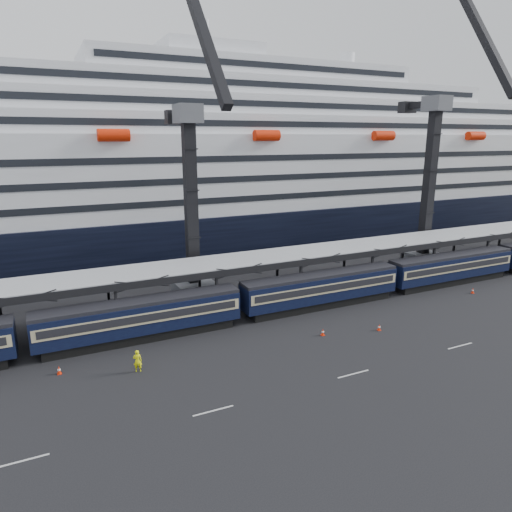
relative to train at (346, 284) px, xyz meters
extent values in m
plane|color=black|center=(4.65, -10.00, -2.20)|extent=(260.00, 260.00, 0.00)
cube|color=beige|center=(-33.35, -14.00, -2.19)|extent=(3.00, 0.15, 0.02)
cube|color=beige|center=(-21.35, -14.00, -2.19)|extent=(3.00, 0.15, 0.02)
cube|color=beige|center=(-9.35, -14.00, -2.19)|extent=(3.00, 0.15, 0.02)
cube|color=beige|center=(2.65, -14.00, -2.19)|extent=(3.00, 0.15, 0.02)
cube|color=black|center=(-23.35, 0.00, -1.75)|extent=(17.48, 2.40, 0.90)
cube|color=black|center=(-23.35, 0.00, 0.05)|extent=(19.00, 2.80, 2.70)
cube|color=#BDB286|center=(-23.35, 0.00, 0.35)|extent=(18.62, 2.92, 1.05)
cube|color=black|center=(-23.35, 0.00, 0.40)|extent=(17.86, 2.98, 0.70)
cube|color=black|center=(-23.35, 0.00, 1.55)|extent=(19.00, 2.50, 0.35)
cube|color=black|center=(-3.35, 0.00, -1.75)|extent=(17.48, 2.40, 0.90)
cube|color=black|center=(-3.35, 0.00, 0.05)|extent=(19.00, 2.80, 2.70)
cube|color=#BDB286|center=(-3.35, 0.00, 0.35)|extent=(18.62, 2.92, 1.05)
cube|color=black|center=(-3.35, 0.00, 0.40)|extent=(17.86, 2.98, 0.70)
cube|color=black|center=(-3.35, 0.00, 1.55)|extent=(19.00, 2.50, 0.35)
cube|color=black|center=(16.65, 0.00, -1.75)|extent=(17.48, 2.40, 0.90)
cube|color=black|center=(16.65, 0.00, 0.05)|extent=(19.00, 2.80, 2.70)
cube|color=#BDB286|center=(16.65, 0.00, 0.35)|extent=(18.62, 2.92, 1.05)
cube|color=black|center=(16.65, 0.00, 0.40)|extent=(17.86, 2.98, 0.70)
cube|color=black|center=(16.65, 0.00, 1.55)|extent=(19.00, 2.50, 0.35)
cube|color=#93979B|center=(4.65, 4.00, 3.20)|extent=(130.00, 6.00, 0.25)
cube|color=black|center=(4.65, 1.00, 2.90)|extent=(130.00, 0.25, 0.70)
cube|color=black|center=(4.65, 7.00, 2.90)|extent=(130.00, 0.25, 0.70)
cube|color=black|center=(-35.35, 6.80, 0.50)|extent=(0.25, 0.25, 5.40)
cube|color=black|center=(-25.35, 1.20, 0.50)|extent=(0.25, 0.25, 5.40)
cube|color=black|center=(-25.35, 6.80, 0.50)|extent=(0.25, 0.25, 5.40)
cube|color=black|center=(-15.35, 1.20, 0.50)|extent=(0.25, 0.25, 5.40)
cube|color=black|center=(-15.35, 6.80, 0.50)|extent=(0.25, 0.25, 5.40)
cube|color=black|center=(-5.35, 1.20, 0.50)|extent=(0.25, 0.25, 5.40)
cube|color=black|center=(-5.35, 6.80, 0.50)|extent=(0.25, 0.25, 5.40)
cube|color=black|center=(4.65, 1.20, 0.50)|extent=(0.25, 0.25, 5.40)
cube|color=black|center=(4.65, 6.80, 0.50)|extent=(0.25, 0.25, 5.40)
cube|color=black|center=(14.65, 1.20, 0.50)|extent=(0.25, 0.25, 5.40)
cube|color=black|center=(14.65, 6.80, 0.50)|extent=(0.25, 0.25, 5.40)
cube|color=black|center=(24.65, 1.20, 0.50)|extent=(0.25, 0.25, 5.40)
cube|color=black|center=(24.65, 6.80, 0.50)|extent=(0.25, 0.25, 5.40)
cube|color=black|center=(34.65, 6.80, 0.50)|extent=(0.25, 0.25, 5.40)
cube|color=black|center=(4.65, 36.00, 1.30)|extent=(200.00, 28.00, 7.00)
cube|color=silver|center=(4.65, 36.00, 10.80)|extent=(190.00, 26.88, 12.00)
cube|color=silver|center=(4.65, 36.00, 18.30)|extent=(160.00, 24.64, 3.00)
cube|color=black|center=(4.65, 23.63, 18.30)|extent=(153.60, 0.12, 0.90)
cube|color=silver|center=(4.65, 36.00, 21.30)|extent=(124.00, 21.84, 3.00)
cube|color=black|center=(4.65, 25.03, 21.30)|extent=(119.04, 0.12, 0.90)
cube|color=silver|center=(4.65, 36.00, 24.30)|extent=(90.00, 19.04, 3.00)
cube|color=black|center=(4.65, 26.43, 24.30)|extent=(86.40, 0.12, 0.90)
cube|color=silver|center=(4.65, 36.00, 27.30)|extent=(56.00, 16.24, 3.00)
cube|color=black|center=(4.65, 27.83, 27.30)|extent=(53.76, 0.12, 0.90)
cube|color=silver|center=(-3.35, 36.00, 29.80)|extent=(16.00, 12.00, 2.50)
cylinder|color=silver|center=(24.65, 36.00, 30.30)|extent=(2.80, 2.80, 3.00)
cylinder|color=red|center=(-21.35, 21.96, 16.60)|extent=(4.00, 1.60, 1.60)
cylinder|color=red|center=(0.65, 21.96, 16.60)|extent=(4.00, 1.60, 1.60)
cylinder|color=red|center=(22.65, 21.96, 16.60)|extent=(4.00, 1.60, 1.60)
cylinder|color=red|center=(44.65, 21.96, 16.60)|extent=(4.00, 1.60, 1.60)
cube|color=#52555B|center=(-15.35, 9.00, -1.20)|extent=(4.50, 4.50, 2.00)
cube|color=black|center=(-15.35, 9.00, 8.80)|extent=(1.30, 1.30, 18.00)
cube|color=#52555B|center=(-15.35, 9.00, 18.80)|extent=(2.60, 3.20, 2.00)
cube|color=black|center=(-15.35, 3.21, 25.69)|extent=(0.90, 12.26, 14.37)
cube|color=black|center=(-15.35, 11.52, 18.80)|extent=(0.90, 5.04, 0.90)
cube|color=black|center=(-15.35, 14.04, 18.60)|extent=(2.20, 1.60, 1.60)
cube|color=#52555B|center=(19.65, 8.00, -1.20)|extent=(4.50, 4.50, 2.00)
cube|color=black|center=(19.65, 8.00, 9.80)|extent=(1.30, 1.30, 20.00)
cube|color=#52555B|center=(19.65, 8.00, 20.80)|extent=(2.60, 3.20, 2.00)
cube|color=black|center=(19.65, 2.26, 28.99)|extent=(0.90, 12.21, 16.90)
cube|color=black|center=(19.65, 10.80, 20.80)|extent=(0.90, 5.60, 0.90)
cube|color=black|center=(19.65, 13.60, 20.60)|extent=(2.20, 1.60, 1.60)
imported|color=#FBFF0D|center=(-24.98, -6.14, -1.26)|extent=(0.79, 0.62, 1.89)
cube|color=red|center=(-30.83, -3.83, -2.18)|extent=(0.35, 0.35, 0.04)
cone|color=red|center=(-30.83, -3.83, -1.83)|extent=(0.29, 0.29, 0.66)
cylinder|color=white|center=(-30.83, -3.83, -1.83)|extent=(0.25, 0.25, 0.11)
cube|color=red|center=(-1.75, -8.03, -2.18)|extent=(0.34, 0.34, 0.04)
cone|color=red|center=(-1.75, -8.03, -1.85)|extent=(0.28, 0.28, 0.64)
cylinder|color=white|center=(-1.75, -8.03, -1.85)|extent=(0.24, 0.24, 0.11)
cube|color=red|center=(-7.44, -6.65, -2.18)|extent=(0.35, 0.35, 0.04)
cone|color=red|center=(-7.44, -6.65, -1.83)|extent=(0.30, 0.30, 0.66)
cylinder|color=white|center=(-7.44, -6.65, -1.83)|extent=(0.25, 0.25, 0.11)
cube|color=red|center=(16.03, -4.11, -2.18)|extent=(0.35, 0.35, 0.04)
cone|color=red|center=(16.03, -4.11, -1.83)|extent=(0.29, 0.29, 0.66)
cylinder|color=white|center=(16.03, -4.11, -1.83)|extent=(0.25, 0.25, 0.11)
camera|label=1|loc=(-30.63, -40.68, 16.32)|focal=32.00mm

